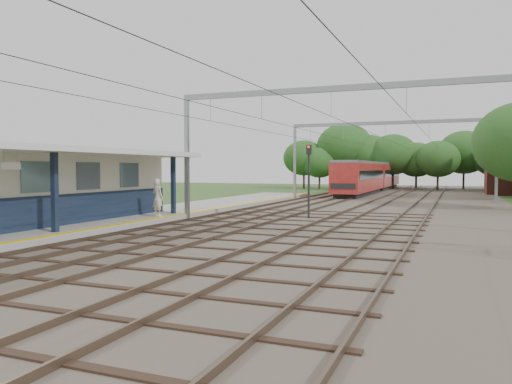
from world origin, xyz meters
The scene contains 12 objects.
ground centered at (0.00, 0.00, 0.00)m, with size 160.00×160.00×0.00m, color #2D4C1E.
ballast_bed centered at (4.00, 30.00, 0.05)m, with size 18.00×90.00×0.10m, color #473D33.
platform centered at (-7.50, 14.00, 0.17)m, with size 5.00×52.00×0.35m, color gray.
yellow_stripe centered at (-5.25, 14.00, 0.35)m, with size 0.45×52.00×0.01m, color yellow.
station_building centered at (-8.88, 7.00, 2.04)m, with size 3.41×18.00×3.40m.
canopy centered at (-7.77, 6.00, 3.64)m, with size 6.40×20.00×3.44m.
rail_tracks centered at (1.50, 30.00, 0.18)m, with size 11.80×88.00×0.15m.
catenary_system centered at (3.39, 25.28, 5.51)m, with size 17.22×88.00×7.00m.
tree_band centered at (3.84, 57.12, 4.92)m, with size 31.72×30.88×8.82m.
person centered at (-5.67, 13.06, 1.36)m, with size 0.73×0.48×2.01m, color silver.
train centered at (-0.50, 52.12, 2.00)m, with size 2.71×33.77×3.58m.
signal_post centered at (1.35, 17.54, 2.63)m, with size 0.31×0.27×4.22m.
Camera 1 is at (9.08, -9.48, 2.91)m, focal length 35.00 mm.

